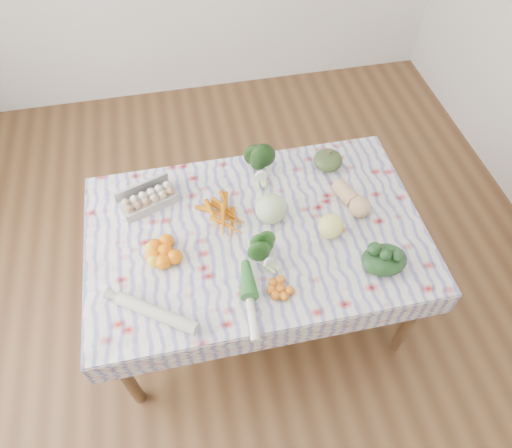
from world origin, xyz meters
name	(u,v)px	position (x,y,z in m)	size (l,w,h in m)	color
ground	(256,303)	(0.00, 0.00, 0.00)	(4.50, 4.50, 0.00)	brown
dining_table	(256,241)	(0.00, 0.00, 0.68)	(1.60, 1.00, 0.75)	brown
tablecloth	(256,232)	(0.00, 0.00, 0.76)	(1.66, 1.06, 0.01)	silver
egg_carton	(149,201)	(-0.50, 0.27, 0.80)	(0.29, 0.12, 0.08)	#ADADA7
carrot_bunch	(219,218)	(-0.17, 0.10, 0.78)	(0.25, 0.23, 0.05)	#C76406
kale_bunch	(259,164)	(0.09, 0.37, 0.84)	(0.17, 0.15, 0.15)	#173511
kabocha_squash	(328,160)	(0.47, 0.35, 0.81)	(0.16, 0.16, 0.10)	#3B4F25
cabbage	(271,209)	(0.09, 0.06, 0.84)	(0.15, 0.15, 0.15)	#B5D28C
butternut_squash	(352,198)	(0.51, 0.07, 0.82)	(0.11, 0.23, 0.11)	tan
orange_cluster	(165,251)	(-0.45, -0.05, 0.80)	(0.23, 0.23, 0.08)	orange
broccoli	(261,254)	(-0.01, -0.17, 0.81)	(0.14, 0.14, 0.10)	#1D4B15
mandarin_cluster	(280,288)	(0.04, -0.34, 0.78)	(0.15, 0.15, 0.04)	orange
grapefruit	(331,226)	(0.35, -0.09, 0.82)	(0.12, 0.12, 0.12)	#E9EA73
spinach_bag	(384,260)	(0.54, -0.31, 0.81)	(0.21, 0.17, 0.09)	black
daikon	(157,313)	(-0.51, -0.36, 0.79)	(0.06, 0.06, 0.40)	beige
leek	(250,302)	(-0.11, -0.38, 0.78)	(0.04, 0.04, 0.36)	white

